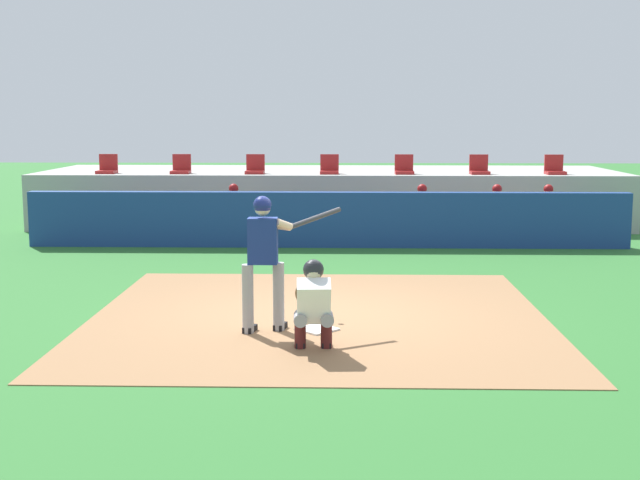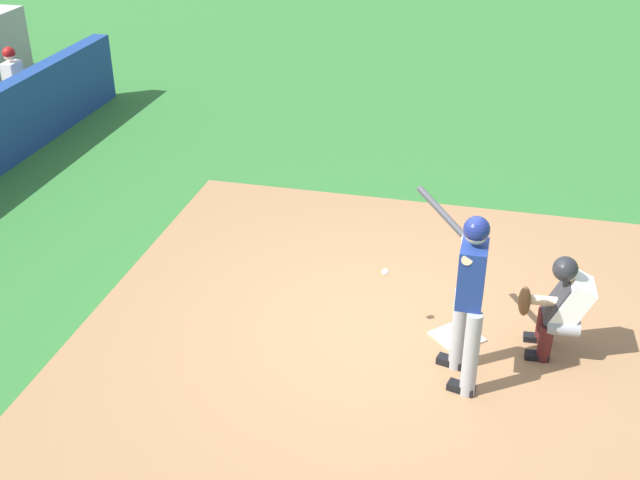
% 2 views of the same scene
% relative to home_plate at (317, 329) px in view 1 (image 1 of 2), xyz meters
% --- Properties ---
extents(ground_plane, '(80.00, 80.00, 0.00)m').
position_rel_home_plate_xyz_m(ground_plane, '(0.00, 0.80, -0.02)').
color(ground_plane, '#2D6B2D').
extents(dirt_infield, '(6.40, 6.40, 0.01)m').
position_rel_home_plate_xyz_m(dirt_infield, '(0.00, 0.80, -0.02)').
color(dirt_infield, '#936B47').
rests_on(dirt_infield, ground).
extents(home_plate, '(0.62, 0.62, 0.02)m').
position_rel_home_plate_xyz_m(home_plate, '(0.00, 0.00, 0.00)').
color(home_plate, white).
rests_on(home_plate, dirt_infield).
extents(batter_at_plate, '(1.29, 0.81, 1.80)m').
position_rel_home_plate_xyz_m(batter_at_plate, '(-0.67, -0.08, 1.01)').
color(batter_at_plate, '#99999E').
rests_on(batter_at_plate, ground).
extents(catcher_crouched, '(0.50, 2.13, 1.13)m').
position_rel_home_plate_xyz_m(catcher_crouched, '(-0.02, -0.96, 0.58)').
color(catcher_crouched, gray).
rests_on(catcher_crouched, ground).
extents(dugout_wall, '(13.00, 0.30, 1.20)m').
position_rel_home_plate_xyz_m(dugout_wall, '(0.00, 7.30, 0.58)').
color(dugout_wall, navy).
rests_on(dugout_wall, ground).
extents(dugout_bench, '(11.80, 0.44, 0.45)m').
position_rel_home_plate_xyz_m(dugout_bench, '(0.00, 8.30, 0.20)').
color(dugout_bench, olive).
rests_on(dugout_bench, ground).
extents(dugout_player_0, '(0.49, 0.70, 1.30)m').
position_rel_home_plate_xyz_m(dugout_player_0, '(-2.16, 8.14, 0.65)').
color(dugout_player_0, '#939399').
rests_on(dugout_player_0, ground).
extents(dugout_player_1, '(0.49, 0.70, 1.30)m').
position_rel_home_plate_xyz_m(dugout_player_1, '(2.13, 8.14, 0.65)').
color(dugout_player_1, '#939399').
rests_on(dugout_player_1, ground).
extents(dugout_player_2, '(0.49, 0.70, 1.30)m').
position_rel_home_plate_xyz_m(dugout_player_2, '(3.82, 8.14, 0.65)').
color(dugout_player_2, '#939399').
rests_on(dugout_player_2, ground).
extents(dugout_player_3, '(0.49, 0.70, 1.30)m').
position_rel_home_plate_xyz_m(dugout_player_3, '(4.98, 8.14, 0.65)').
color(dugout_player_3, '#939399').
rests_on(dugout_player_3, ground).
extents(stands_platform, '(15.00, 4.40, 1.40)m').
position_rel_home_plate_xyz_m(stands_platform, '(0.00, 11.70, 0.68)').
color(stands_platform, '#9E9E99').
rests_on(stands_platform, ground).
extents(stadium_seat_0, '(0.46, 0.46, 0.48)m').
position_rel_home_plate_xyz_m(stadium_seat_0, '(-5.57, 10.18, 1.51)').
color(stadium_seat_0, '#A51E1E').
rests_on(stadium_seat_0, stands_platform).
extents(stadium_seat_1, '(0.46, 0.46, 0.48)m').
position_rel_home_plate_xyz_m(stadium_seat_1, '(-3.71, 10.18, 1.51)').
color(stadium_seat_1, '#A51E1E').
rests_on(stadium_seat_1, stands_platform).
extents(stadium_seat_2, '(0.46, 0.46, 0.48)m').
position_rel_home_plate_xyz_m(stadium_seat_2, '(-1.86, 10.18, 1.51)').
color(stadium_seat_2, '#A51E1E').
rests_on(stadium_seat_2, stands_platform).
extents(stadium_seat_3, '(0.46, 0.46, 0.48)m').
position_rel_home_plate_xyz_m(stadium_seat_3, '(0.00, 10.18, 1.51)').
color(stadium_seat_3, '#A51E1E').
rests_on(stadium_seat_3, stands_platform).
extents(stadium_seat_4, '(0.46, 0.46, 0.48)m').
position_rel_home_plate_xyz_m(stadium_seat_4, '(1.86, 10.18, 1.51)').
color(stadium_seat_4, '#A51E1E').
rests_on(stadium_seat_4, stands_platform).
extents(stadium_seat_5, '(0.46, 0.46, 0.48)m').
position_rel_home_plate_xyz_m(stadium_seat_5, '(3.71, 10.18, 1.51)').
color(stadium_seat_5, '#A51E1E').
rests_on(stadium_seat_5, stands_platform).
extents(stadium_seat_6, '(0.46, 0.46, 0.48)m').
position_rel_home_plate_xyz_m(stadium_seat_6, '(5.57, 10.18, 1.51)').
color(stadium_seat_6, '#A51E1E').
rests_on(stadium_seat_6, stands_platform).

